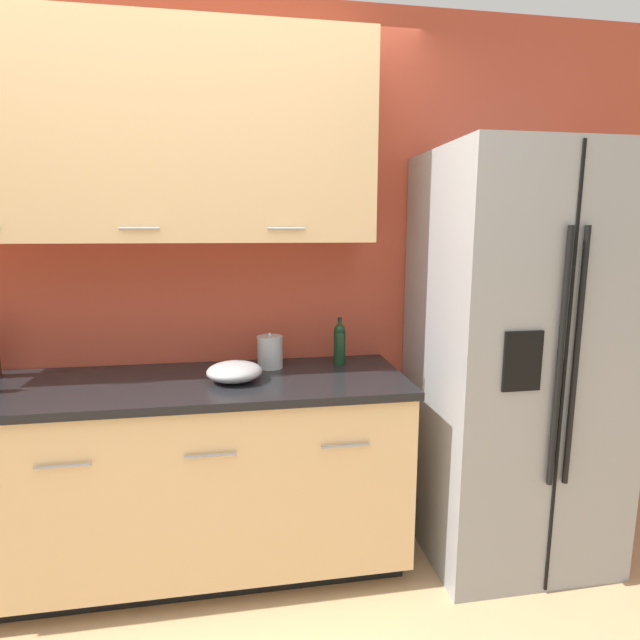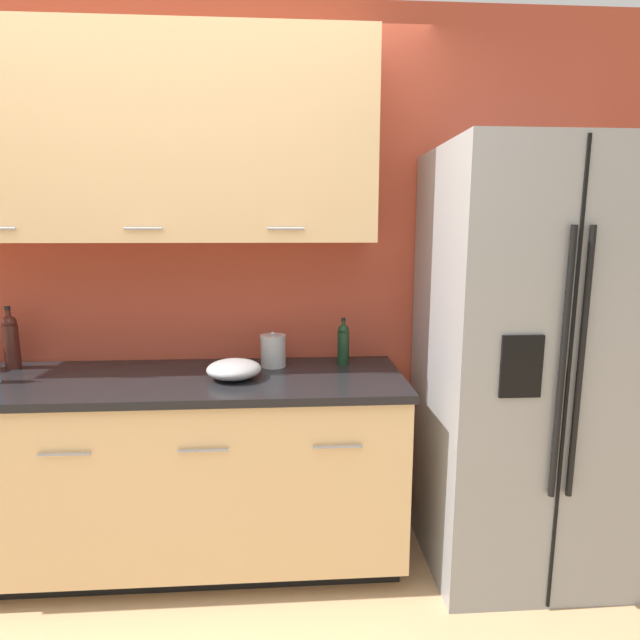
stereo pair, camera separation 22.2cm
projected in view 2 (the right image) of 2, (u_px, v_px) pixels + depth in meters
wall_back at (169, 241)px, 2.40m from camera, size 10.00×0.39×2.60m
counter_unit at (159, 469)px, 2.30m from camera, size 2.24×0.64×0.90m
refrigerator at (521, 364)px, 2.26m from camera, size 0.83×0.77×1.90m
wine_bottle at (11, 340)px, 2.35m from camera, size 0.07×0.07×0.30m
oil_bottle at (343, 343)px, 2.42m from camera, size 0.06×0.06×0.23m
steel_canister at (273, 351)px, 2.39m from camera, size 0.12×0.12×0.17m
mixing_bowl at (234, 369)px, 2.20m from camera, size 0.24×0.24×0.08m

